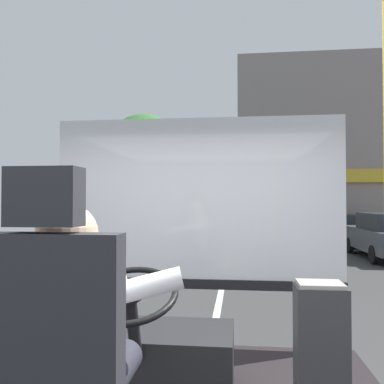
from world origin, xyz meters
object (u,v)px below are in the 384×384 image
Objects in this scene: steering_console at (147,357)px; parked_car_white at (327,223)px; parked_car_black at (348,229)px; bus_driver at (73,336)px; fare_box at (321,353)px.

steering_console is 21.31m from parked_car_white.
parked_car_black reaches higher than parked_car_white.
parked_car_black is at bearing 72.34° from bus_driver.
fare_box is 21.30m from parked_car_white.
bus_driver reaches higher than parked_car_white.
bus_driver is 0.18× the size of parked_car_black.
fare_box is 0.18× the size of parked_car_black.
parked_car_black is (5.30, 16.65, -0.72)m from bus_driver.
steering_console reaches higher than parked_car_black.
bus_driver is at bearing -107.66° from parked_car_black.
fare_box reaches higher than parked_car_white.
parked_car_black is (5.30, 15.49, -0.20)m from steering_console.
steering_console is at bearing -108.89° from parked_car_black.
parked_car_black is at bearing 74.82° from fare_box.
parked_car_white is at bearing 87.94° from parked_car_black.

